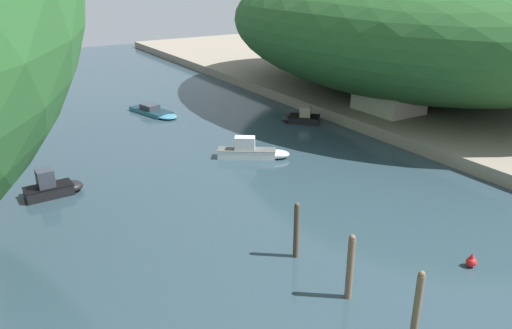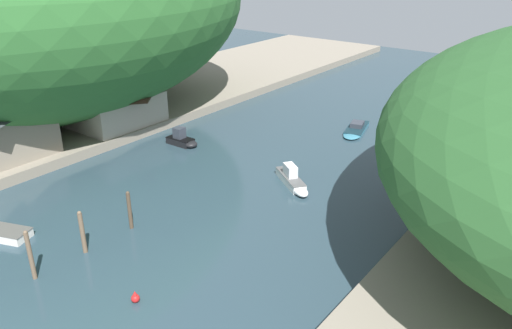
# 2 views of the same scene
# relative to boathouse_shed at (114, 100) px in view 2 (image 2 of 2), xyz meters

# --- Properties ---
(water_surface) EXTENTS (130.00, 130.00, 0.00)m
(water_surface) POSITION_rel_boathouse_shed_xyz_m (19.61, 1.53, -3.71)
(water_surface) COLOR #283D47
(water_surface) RESTS_ON ground
(left_bank) EXTENTS (22.00, 120.00, 1.02)m
(left_bank) POSITION_rel_boathouse_shed_xyz_m (-6.99, 1.53, -3.19)
(left_bank) COLOR gray
(left_bank) RESTS_ON ground
(hillside_left) EXTENTS (37.29, 52.20, 25.39)m
(hillside_left) POSITION_rel_boathouse_shed_xyz_m (-8.09, -2.04, 10.01)
(hillside_left) COLOR #2D662D
(hillside_left) RESTS_ON left_bank
(boathouse_shed) EXTENTS (8.08, 9.84, 5.18)m
(boathouse_shed) POSITION_rel_boathouse_shed_xyz_m (0.00, 0.00, 0.00)
(boathouse_shed) COLOR #B2A899
(boathouse_shed) RESTS_ON left_bank
(right_bank_cottage) EXTENTS (4.88, 6.12, 3.80)m
(right_bank_cottage) POSITION_rel_boathouse_shed_xyz_m (39.95, 2.23, -0.72)
(right_bank_cottage) COLOR #B2A899
(right_bank_cottage) RESTS_ON right_bank
(boat_mid_channel) EXTENTS (5.31, 4.19, 1.72)m
(boat_mid_channel) POSITION_rel_boathouse_shed_xyz_m (23.65, 0.52, -3.19)
(boat_mid_channel) COLOR white
(boat_mid_channel) RESTS_ON water_surface
(boat_near_quay) EXTENTS (3.47, 6.63, 0.90)m
(boat_near_quay) POSITION_rel_boathouse_shed_xyz_m (21.63, 16.48, -3.43)
(boat_near_quay) COLOR teal
(boat_near_quay) RESTS_ON water_surface
(boat_far_right_bank) EXTENTS (3.71, 1.57, 1.87)m
(boat_far_right_bank) POSITION_rel_boathouse_shed_xyz_m (8.94, 1.57, -3.15)
(boat_far_right_bank) COLOR black
(boat_far_right_bank) RESTS_ON water_surface
(boat_yellow_tender) EXTENTS (3.92, 3.84, 1.56)m
(boat_yellow_tender) POSITION_rel_boathouse_shed_xyz_m (32.65, 6.41, -3.24)
(boat_yellow_tender) COLOR black
(boat_yellow_tender) RESTS_ON water_surface
(mooring_post_nearest) EXTENTS (0.29, 0.29, 3.54)m
(mooring_post_nearest) POSITION_rel_boathouse_shed_xyz_m (17.94, -20.67, -1.93)
(mooring_post_nearest) COLOR brown
(mooring_post_nearest) RESTS_ON water_surface
(mooring_post_second) EXTENTS (0.32, 0.32, 3.24)m
(mooring_post_second) POSITION_rel_boathouse_shed_xyz_m (17.96, -16.91, -2.08)
(mooring_post_second) COLOR brown
(mooring_post_second) RESTS_ON water_surface
(mooring_post_middle) EXTENTS (0.29, 0.29, 3.09)m
(mooring_post_middle) POSITION_rel_boathouse_shed_xyz_m (17.98, -12.87, -2.15)
(mooring_post_middle) COLOR #4C3D2D
(mooring_post_middle) RESTS_ON water_surface
(channel_buoy_near) EXTENTS (0.52, 0.52, 0.79)m
(channel_buoy_near) POSITION_rel_boathouse_shed_xyz_m (24.87, -18.27, -3.40)
(channel_buoy_near) COLOR red
(channel_buoy_near) RESTS_ON water_surface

